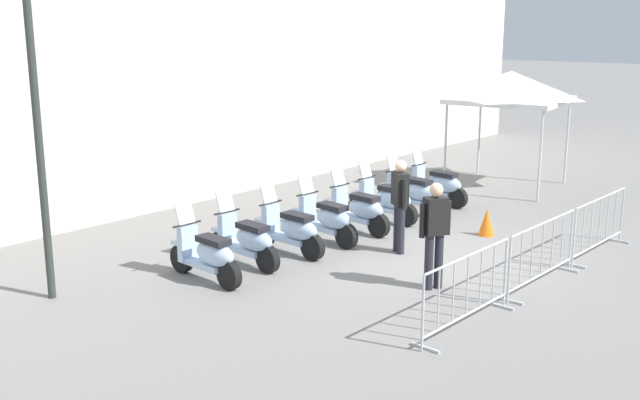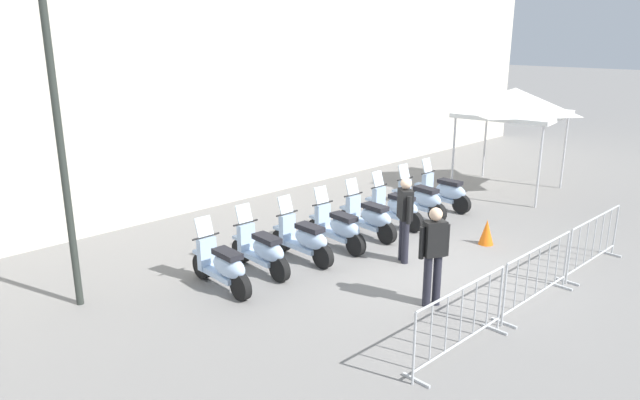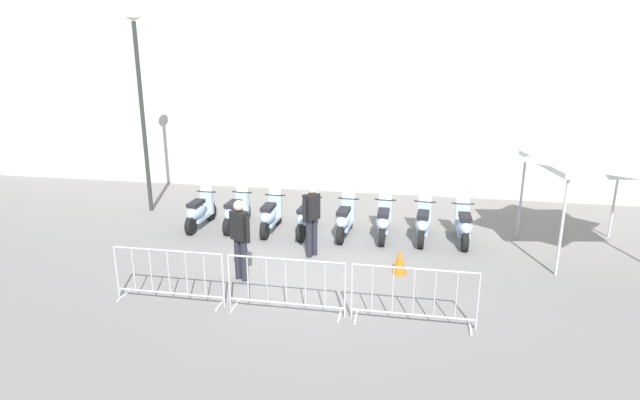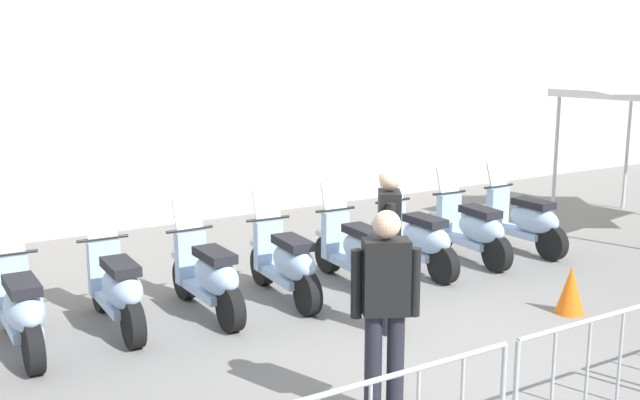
{
  "view_description": "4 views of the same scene",
  "coord_description": "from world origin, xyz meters",
  "px_view_note": "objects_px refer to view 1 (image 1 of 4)",
  "views": [
    {
      "loc": [
        -12.24,
        -5.11,
        4.29
      ],
      "look_at": [
        -0.16,
        2.39,
        0.84
      ],
      "focal_mm": 43.25,
      "sensor_mm": 36.0,
      "label": 1
    },
    {
      "loc": [
        -9.93,
        -4.41,
        4.59
      ],
      "look_at": [
        -0.56,
        2.43,
        1.15
      ],
      "focal_mm": 33.49,
      "sensor_mm": 36.0,
      "label": 2
    },
    {
      "loc": [
        0.38,
        -10.53,
        4.66
      ],
      "look_at": [
        0.24,
        1.74,
        1.09
      ],
      "focal_mm": 29.18,
      "sensor_mm": 36.0,
      "label": 3
    },
    {
      "loc": [
        -5.62,
        -4.48,
        3.01
      ],
      "look_at": [
        0.26,
        2.11,
        1.18
      ],
      "focal_mm": 43.64,
      "sensor_mm": 36.0,
      "label": 4
    }
  ],
  "objects_px": {
    "motorcycle_1": "(247,241)",
    "motorcycle_7": "(437,185)",
    "canopy_tent": "(511,87)",
    "motorcycle_3": "(326,220)",
    "street_lamp": "(33,76)",
    "barrier_segment_1": "(542,254)",
    "barrier_segment_0": "(467,292)",
    "barrier_segment_2": "(599,226)",
    "motorcycle_5": "(386,201)",
    "motorcycle_6": "(412,193)",
    "motorcycle_0": "(207,255)",
    "traffic_cone": "(487,222)",
    "officer_mid_plaza": "(400,201)",
    "officer_near_row_end": "(435,229)",
    "motorcycle_2": "(291,230)",
    "motorcycle_4": "(358,210)"
  },
  "relations": [
    {
      "from": "officer_near_row_end",
      "to": "canopy_tent",
      "type": "bearing_deg",
      "value": 10.58
    },
    {
      "from": "motorcycle_1",
      "to": "motorcycle_7",
      "type": "xyz_separation_m",
      "value": [
        5.83,
        -1.04,
        0.0
      ]
    },
    {
      "from": "motorcycle_5",
      "to": "street_lamp",
      "type": "xyz_separation_m",
      "value": [
        -6.73,
        2.35,
        2.95
      ]
    },
    {
      "from": "motorcycle_0",
      "to": "street_lamp",
      "type": "distance_m",
      "value": 3.82
    },
    {
      "from": "motorcycle_3",
      "to": "street_lamp",
      "type": "xyz_separation_m",
      "value": [
        -4.76,
        2.07,
        2.95
      ]
    },
    {
      "from": "barrier_segment_1",
      "to": "officer_mid_plaza",
      "type": "relative_size",
      "value": 1.25
    },
    {
      "from": "motorcycle_4",
      "to": "traffic_cone",
      "type": "relative_size",
      "value": 3.11
    },
    {
      "from": "street_lamp",
      "to": "officer_near_row_end",
      "type": "xyz_separation_m",
      "value": [
        3.49,
        -4.85,
        -2.42
      ]
    },
    {
      "from": "motorcycle_2",
      "to": "street_lamp",
      "type": "height_order",
      "value": "street_lamp"
    },
    {
      "from": "motorcycle_0",
      "to": "motorcycle_7",
      "type": "distance_m",
      "value": 6.91
    },
    {
      "from": "motorcycle_0",
      "to": "barrier_segment_2",
      "type": "height_order",
      "value": "motorcycle_0"
    },
    {
      "from": "barrier_segment_1",
      "to": "officer_near_row_end",
      "type": "distance_m",
      "value": 1.82
    },
    {
      "from": "motorcycle_0",
      "to": "motorcycle_5",
      "type": "relative_size",
      "value": 1.0
    },
    {
      "from": "motorcycle_4",
      "to": "officer_mid_plaza",
      "type": "bearing_deg",
      "value": -121.91
    },
    {
      "from": "motorcycle_2",
      "to": "motorcycle_6",
      "type": "height_order",
      "value": "same"
    },
    {
      "from": "canopy_tent",
      "to": "traffic_cone",
      "type": "distance_m",
      "value": 5.17
    },
    {
      "from": "barrier_segment_2",
      "to": "canopy_tent",
      "type": "height_order",
      "value": "canopy_tent"
    },
    {
      "from": "barrier_segment_0",
      "to": "street_lamp",
      "type": "relative_size",
      "value": 0.39
    },
    {
      "from": "motorcycle_7",
      "to": "barrier_segment_0",
      "type": "bearing_deg",
      "value": -153.32
    },
    {
      "from": "motorcycle_3",
      "to": "barrier_segment_2",
      "type": "xyz_separation_m",
      "value": [
        2.02,
        -4.59,
        0.07
      ]
    },
    {
      "from": "motorcycle_1",
      "to": "street_lamp",
      "type": "relative_size",
      "value": 0.3
    },
    {
      "from": "motorcycle_3",
      "to": "officer_near_row_end",
      "type": "distance_m",
      "value": 3.1
    },
    {
      "from": "motorcycle_4",
      "to": "barrier_segment_0",
      "type": "distance_m",
      "value": 5.02
    },
    {
      "from": "motorcycle_1",
      "to": "barrier_segment_1",
      "type": "height_order",
      "value": "motorcycle_1"
    },
    {
      "from": "motorcycle_1",
      "to": "canopy_tent",
      "type": "distance_m",
      "value": 8.95
    },
    {
      "from": "motorcycle_6",
      "to": "motorcycle_2",
      "type": "bearing_deg",
      "value": 171.42
    },
    {
      "from": "motorcycle_1",
      "to": "motorcycle_6",
      "type": "height_order",
      "value": "same"
    },
    {
      "from": "barrier_segment_1",
      "to": "barrier_segment_2",
      "type": "bearing_deg",
      "value": -9.93
    },
    {
      "from": "barrier_segment_0",
      "to": "canopy_tent",
      "type": "height_order",
      "value": "canopy_tent"
    },
    {
      "from": "motorcycle_5",
      "to": "barrier_segment_0",
      "type": "bearing_deg",
      "value": -141.5
    },
    {
      "from": "motorcycle_3",
      "to": "officer_mid_plaza",
      "type": "bearing_deg",
      "value": -83.61
    },
    {
      "from": "motorcycle_0",
      "to": "motorcycle_3",
      "type": "relative_size",
      "value": 1.01
    },
    {
      "from": "barrier_segment_1",
      "to": "street_lamp",
      "type": "height_order",
      "value": "street_lamp"
    },
    {
      "from": "motorcycle_3",
      "to": "street_lamp",
      "type": "bearing_deg",
      "value": 156.49
    },
    {
      "from": "motorcycle_4",
      "to": "officer_near_row_end",
      "type": "relative_size",
      "value": 0.99
    },
    {
      "from": "barrier_segment_1",
      "to": "traffic_cone",
      "type": "height_order",
      "value": "barrier_segment_1"
    },
    {
      "from": "motorcycle_2",
      "to": "officer_near_row_end",
      "type": "relative_size",
      "value": 0.99
    },
    {
      "from": "barrier_segment_0",
      "to": "barrier_segment_2",
      "type": "height_order",
      "value": "same"
    },
    {
      "from": "motorcycle_4",
      "to": "street_lamp",
      "type": "relative_size",
      "value": 0.3
    },
    {
      "from": "motorcycle_6",
      "to": "barrier_segment_1",
      "type": "height_order",
      "value": "motorcycle_6"
    },
    {
      "from": "barrier_segment_1",
      "to": "barrier_segment_2",
      "type": "distance_m",
      "value": 2.28
    },
    {
      "from": "barrier_segment_1",
      "to": "canopy_tent",
      "type": "bearing_deg",
      "value": 22.93
    },
    {
      "from": "motorcycle_4",
      "to": "barrier_segment_2",
      "type": "bearing_deg",
      "value": -76.74
    },
    {
      "from": "motorcycle_0",
      "to": "street_lamp",
      "type": "height_order",
      "value": "street_lamp"
    },
    {
      "from": "motorcycle_1",
      "to": "motorcycle_0",
      "type": "bearing_deg",
      "value": 177.17
    },
    {
      "from": "motorcycle_7",
      "to": "barrier_segment_1",
      "type": "height_order",
      "value": "motorcycle_7"
    },
    {
      "from": "barrier_segment_2",
      "to": "motorcycle_7",
      "type": "bearing_deg",
      "value": 64.68
    },
    {
      "from": "motorcycle_0",
      "to": "street_lamp",
      "type": "xyz_separation_m",
      "value": [
        -1.85,
        1.58,
        2.95
      ]
    },
    {
      "from": "motorcycle_3",
      "to": "officer_near_row_end",
      "type": "height_order",
      "value": "officer_near_row_end"
    },
    {
      "from": "motorcycle_7",
      "to": "traffic_cone",
      "type": "height_order",
      "value": "motorcycle_7"
    }
  ]
}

